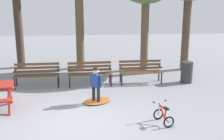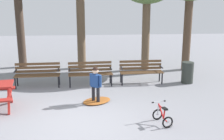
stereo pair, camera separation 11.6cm
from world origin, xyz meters
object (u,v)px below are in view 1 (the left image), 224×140
park_bench_left (90,72)px  park_bench_right (141,70)px  child_standing (96,82)px  park_bench_far_left (37,73)px  trash_bin (187,72)px  kids_bicycle (164,116)px

park_bench_left → park_bench_right: (1.90, 0.10, 0.00)m
child_standing → park_bench_right: bearing=48.6°
park_bench_far_left → child_standing: bearing=-42.8°
child_standing → trash_bin: bearing=27.9°
park_bench_left → trash_bin: bearing=-0.7°
park_bench_left → child_standing: (0.14, -1.90, 0.16)m
park_bench_left → kids_bicycle: 3.97m
kids_bicycle → trash_bin: bearing=61.9°
park_bench_far_left → child_standing: 2.78m
park_bench_far_left → park_bench_left: size_ratio=0.99×
park_bench_far_left → child_standing: (2.04, -1.88, 0.16)m
park_bench_left → kids_bicycle: bearing=-63.2°
child_standing → kids_bicycle: 2.37m
park_bench_far_left → child_standing: size_ratio=1.42×
park_bench_left → child_standing: size_ratio=1.43×
child_standing → park_bench_far_left: bearing=137.2°
kids_bicycle → trash_bin: size_ratio=0.77×
park_bench_far_left → park_bench_right: size_ratio=1.00×
child_standing → kids_bicycle: bearing=-44.8°
kids_bicycle → trash_bin: trash_bin is taller
park_bench_right → trash_bin: bearing=-4.7°
child_standing → trash_bin: (3.51, 1.86, -0.27)m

